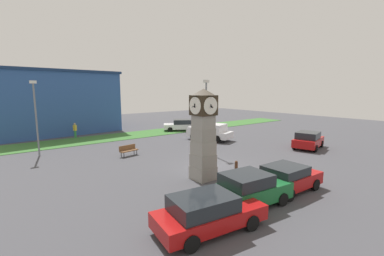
{
  "coord_description": "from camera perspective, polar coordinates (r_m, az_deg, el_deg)",
  "views": [
    {
      "loc": [
        -12.48,
        -13.44,
        5.56
      ],
      "look_at": [
        -0.96,
        1.35,
        2.76
      ],
      "focal_mm": 24.0,
      "sensor_mm": 36.0,
      "label": 1
    }
  ],
  "objects": [
    {
      "name": "ground_plane",
      "position": [
        19.16,
        4.8,
        -8.41
      ],
      "size": [
        85.8,
        85.8,
        0.0
      ],
      "primitive_type": "plane",
      "color": "#424247"
    },
    {
      "name": "clock_tower",
      "position": [
        15.77,
        2.52,
        -1.45
      ],
      "size": [
        1.71,
        1.64,
        5.63
      ],
      "color": "gray",
      "rests_on": "ground_plane"
    },
    {
      "name": "bollard_near_tower",
      "position": [
        16.94,
        9.78,
        -8.88
      ],
      "size": [
        0.2,
        0.2,
        1.07
      ],
      "color": "brown",
      "rests_on": "ground_plane"
    },
    {
      "name": "bollard_mid_row",
      "position": [
        15.56,
        10.64,
        -10.71
      ],
      "size": [
        0.28,
        0.28,
        0.95
      ],
      "color": "maroon",
      "rests_on": "ground_plane"
    },
    {
      "name": "bollard_far_row",
      "position": [
        14.2,
        10.62,
        -12.22
      ],
      "size": [
        0.27,
        0.27,
        1.13
      ],
      "color": "maroon",
      "rests_on": "ground_plane"
    },
    {
      "name": "bollard_end_row",
      "position": [
        12.87,
        11.56,
        -15.06
      ],
      "size": [
        0.27,
        0.27,
        0.9
      ],
      "color": "maroon",
      "rests_on": "ground_plane"
    },
    {
      "name": "car_navy_sedan",
      "position": [
        10.73,
        3.51,
        -18.15
      ],
      "size": [
        4.7,
        2.52,
        1.48
      ],
      "color": "#A51111",
      "rests_on": "ground_plane"
    },
    {
      "name": "car_near_tower",
      "position": [
        13.07,
        12.62,
        -13.03
      ],
      "size": [
        4.13,
        2.4,
        1.6
      ],
      "color": "#19602D",
      "rests_on": "ground_plane"
    },
    {
      "name": "car_by_building",
      "position": [
        15.44,
        20.39,
        -10.24
      ],
      "size": [
        3.96,
        2.2,
        1.44
      ],
      "color": "#A51111",
      "rests_on": "ground_plane"
    },
    {
      "name": "car_far_lot",
      "position": [
        26.91,
        24.41,
        -2.44
      ],
      "size": [
        4.34,
        2.91,
        1.62
      ],
      "color": "#A51111",
      "rests_on": "ground_plane"
    },
    {
      "name": "car_silver_hatch",
      "position": [
        35.21,
        -2.52,
        0.68
      ],
      "size": [
        4.81,
        4.03,
        1.54
      ],
      "color": "silver",
      "rests_on": "ground_plane"
    },
    {
      "name": "pickup_truck",
      "position": [
        28.64,
        3.98,
        -0.84
      ],
      "size": [
        3.57,
        5.32,
        1.85
      ],
      "color": "silver",
      "rests_on": "ground_plane"
    },
    {
      "name": "bench",
      "position": [
        22.53,
        -13.95,
        -4.69
      ],
      "size": [
        1.67,
        0.8,
        0.9
      ],
      "color": "brown",
      "rests_on": "ground_plane"
    },
    {
      "name": "pedestrian_near_bench",
      "position": [
        32.71,
        -24.57,
        -0.28
      ],
      "size": [
        0.37,
        0.46,
        1.76
      ],
      "color": "#338C4C",
      "rests_on": "ground_plane"
    },
    {
      "name": "street_lamp_near_road",
      "position": [
        22.43,
        3.14,
        3.71
      ],
      "size": [
        0.5,
        0.24,
        6.4
      ],
      "color": "slate",
      "rests_on": "ground_plane"
    },
    {
      "name": "street_lamp_far_side",
      "position": [
        24.99,
        -31.4,
        2.86
      ],
      "size": [
        0.5,
        0.24,
        6.31
      ],
      "color": "slate",
      "rests_on": "ground_plane"
    },
    {
      "name": "warehouse_blue_far",
      "position": [
        39.04,
        -28.37,
        5.16
      ],
      "size": [
        15.14,
        12.4,
        7.96
      ],
      "color": "#2D5193",
      "rests_on": "ground_plane"
    },
    {
      "name": "grass_verge_far",
      "position": [
        33.73,
        -9.03,
        -1.08
      ],
      "size": [
        51.48,
        4.76,
        0.04
      ],
      "primitive_type": "cube",
      "color": "#386B2D",
      "rests_on": "ground_plane"
    }
  ]
}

